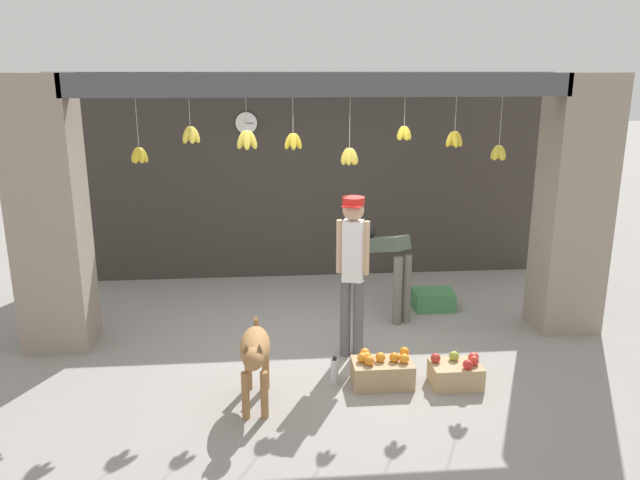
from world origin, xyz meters
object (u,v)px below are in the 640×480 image
Objects in this scene: worker_stooping at (390,260)px; produce_box_green at (433,300)px; fruit_crate_oranges at (382,371)px; shopkeeper at (353,264)px; water_bottle at (335,371)px; wall_clock at (246,123)px; dog at (255,352)px; fruit_crate_apples at (456,372)px.

produce_box_green is (0.62, 0.21, -0.62)m from worker_stooping.
shopkeeper is at bearing 107.99° from fruit_crate_oranges.
worker_stooping is 4.15× the size of water_bottle.
wall_clock is (-1.33, 3.38, 2.11)m from fruit_crate_oranges.
wall_clock reaches higher than fruit_crate_oranges.
dog is at bearing -88.14° from wall_clock.
water_bottle is at bearing -128.66° from produce_box_green.
shopkeeper reaches higher than fruit_crate_oranges.
fruit_crate_apples is at bearing 158.60° from shopkeeper.
water_bottle is at bearing 116.66° from dog.
wall_clock is at bearing 111.52° from fruit_crate_oranges.
water_bottle is (-1.17, 0.15, -0.01)m from fruit_crate_apples.
shopkeeper is 1.57× the size of worker_stooping.
shopkeeper is 1.48m from fruit_crate_apples.
dog is 0.57× the size of shopkeeper.
fruit_crate_oranges reaches higher than fruit_crate_apples.
water_bottle is at bearing 170.41° from fruit_crate_oranges.
shopkeeper is at bearing 134.18° from dog.
dog is 3.12× the size of wall_clock.
fruit_crate_apples is 2.02m from produce_box_green.
dog is 3.16m from produce_box_green.
fruit_crate_oranges is at bearing -132.11° from worker_stooping.
worker_stooping is 0.90m from produce_box_green.
fruit_crate_oranges is at bearing -117.95° from produce_box_green.
water_bottle is (-0.24, -0.57, -0.91)m from shopkeeper.
shopkeeper is at bearing 141.94° from fruit_crate_apples.
water_bottle is (-0.85, -1.63, -0.61)m from worker_stooping.
shopkeeper reaches higher than dog.
worker_stooping reaches higher than dog.
shopkeeper is at bearing -67.67° from wall_clock.
produce_box_green is at bearing -10.09° from worker_stooping.
worker_stooping is (0.61, 1.05, -0.30)m from shopkeeper.
shopkeeper reaches higher than produce_box_green.
fruit_crate_apples is at bearing -98.58° from produce_box_green.
water_bottle is 4.02m from wall_clock.
wall_clock is at bearing 106.78° from worker_stooping.
water_bottle is (-1.47, -1.84, 0.00)m from produce_box_green.
worker_stooping is 1.90× the size of fruit_crate_oranges.
wall_clock is (-0.88, 3.30, 2.12)m from water_bottle.
produce_box_green is 1.89× the size of water_bottle.
produce_box_green is at bearing 51.34° from water_bottle.
fruit_crate_apples is 4.54m from wall_clock.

